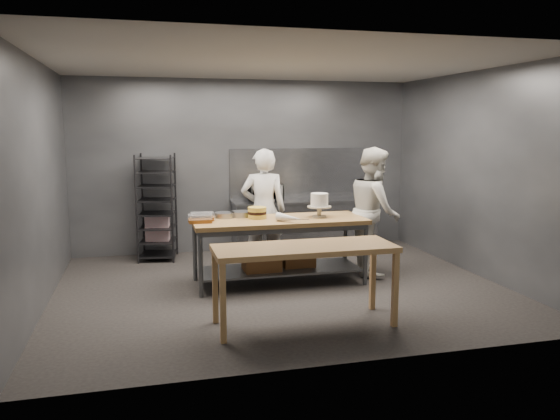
% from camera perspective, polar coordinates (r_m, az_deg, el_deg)
% --- Properties ---
extents(ground, '(6.00, 6.00, 0.00)m').
position_cam_1_polar(ground, '(7.57, 0.11, -8.10)').
color(ground, black).
rests_on(ground, ground).
extents(back_wall, '(6.00, 0.04, 3.00)m').
position_cam_1_polar(back_wall, '(9.71, -3.56, 4.63)').
color(back_wall, '#4C4F54').
rests_on(back_wall, ground).
extents(work_table, '(2.40, 0.90, 0.92)m').
position_cam_1_polar(work_table, '(7.66, -0.18, -3.48)').
color(work_table, olive).
rests_on(work_table, ground).
extents(near_counter, '(2.00, 0.70, 0.90)m').
position_cam_1_polar(near_counter, '(6.00, 2.57, -4.56)').
color(near_counter, olive).
rests_on(near_counter, ground).
extents(back_counter, '(2.60, 0.60, 0.90)m').
position_cam_1_polar(back_counter, '(9.77, 2.62, -1.54)').
color(back_counter, slate).
rests_on(back_counter, ground).
extents(splashback_panel, '(2.60, 0.02, 0.90)m').
position_cam_1_polar(splashback_panel, '(9.94, 2.15, 3.87)').
color(splashback_panel, slate).
rests_on(splashback_panel, back_counter).
extents(speed_rack, '(0.70, 0.74, 1.75)m').
position_cam_1_polar(speed_rack, '(9.22, -12.74, 0.18)').
color(speed_rack, black).
rests_on(speed_rack, ground).
extents(chef_behind, '(0.75, 0.57, 1.87)m').
position_cam_1_polar(chef_behind, '(8.26, -1.74, -0.04)').
color(chef_behind, silver).
rests_on(chef_behind, ground).
extents(chef_right, '(0.92, 1.07, 1.89)m').
position_cam_1_polar(chef_right, '(8.26, 9.81, -0.06)').
color(chef_right, silver).
rests_on(chef_right, ground).
extents(microwave, '(0.54, 0.37, 0.30)m').
position_cam_1_polar(microwave, '(9.50, -1.46, 1.83)').
color(microwave, black).
rests_on(microwave, back_counter).
extents(frosted_cake_stand, '(0.34, 0.34, 0.34)m').
position_cam_1_polar(frosted_cake_stand, '(7.71, 4.14, 0.84)').
color(frosted_cake_stand, '#B1A78D').
rests_on(frosted_cake_stand, work_table).
extents(layer_cake, '(0.26, 0.26, 0.16)m').
position_cam_1_polar(layer_cake, '(7.60, -2.40, -0.29)').
color(layer_cake, gold).
rests_on(layer_cake, work_table).
extents(cake_pans, '(0.86, 0.45, 0.07)m').
position_cam_1_polar(cake_pans, '(7.66, -6.45, -0.59)').
color(cake_pans, gray).
rests_on(cake_pans, work_table).
extents(piping_bag, '(0.34, 0.37, 0.12)m').
position_cam_1_polar(piping_bag, '(7.30, 0.98, -0.82)').
color(piping_bag, silver).
rests_on(piping_bag, work_table).
extents(offset_spatula, '(0.36, 0.02, 0.02)m').
position_cam_1_polar(offset_spatula, '(7.47, 1.37, -1.03)').
color(offset_spatula, slate).
rests_on(offset_spatula, work_table).
extents(pastry_clamshells, '(0.36, 0.37, 0.11)m').
position_cam_1_polar(pastry_clamshells, '(7.43, -8.24, -0.78)').
color(pastry_clamshells, brown).
rests_on(pastry_clamshells, work_table).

